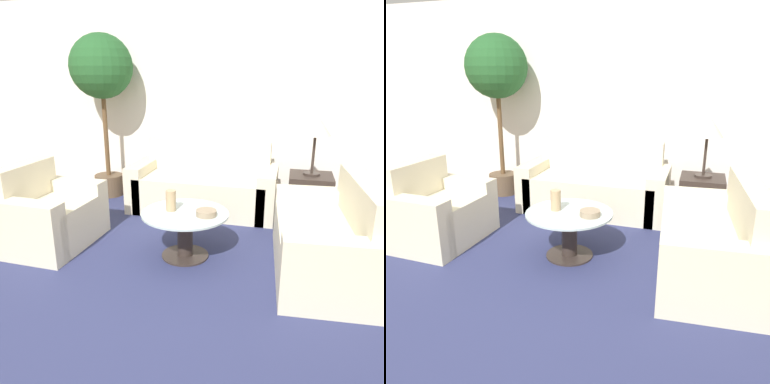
% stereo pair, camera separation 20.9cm
% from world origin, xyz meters
% --- Properties ---
extents(ground_plane, '(14.00, 14.00, 0.00)m').
position_xyz_m(ground_plane, '(0.00, 0.00, 0.00)').
color(ground_plane, brown).
extents(wall_back, '(10.00, 0.06, 2.60)m').
position_xyz_m(wall_back, '(0.00, 2.77, 1.30)').
color(wall_back, white).
rests_on(wall_back, ground_plane).
extents(rug, '(3.67, 3.48, 0.01)m').
position_xyz_m(rug, '(0.14, 0.82, 0.00)').
color(rug, navy).
rests_on(rug, ground_plane).
extents(sofa_main, '(1.75, 0.79, 0.83)m').
position_xyz_m(sofa_main, '(0.01, 2.14, 0.28)').
color(sofa_main, beige).
rests_on(sofa_main, ground_plane).
extents(armchair, '(0.75, 0.97, 0.80)m').
position_xyz_m(armchair, '(-1.26, 0.76, 0.28)').
color(armchair, beige).
rests_on(armchair, ground_plane).
extents(loveseat, '(0.85, 1.45, 0.82)m').
position_xyz_m(loveseat, '(1.39, 0.85, 0.28)').
color(loveseat, beige).
rests_on(loveseat, ground_plane).
extents(coffee_table, '(0.79, 0.79, 0.44)m').
position_xyz_m(coffee_table, '(0.14, 0.82, 0.28)').
color(coffee_table, '#332823').
rests_on(coffee_table, ground_plane).
extents(side_table, '(0.47, 0.47, 0.56)m').
position_xyz_m(side_table, '(1.25, 2.00, 0.28)').
color(side_table, '#332823').
rests_on(side_table, ground_plane).
extents(table_lamp, '(0.32, 0.32, 0.67)m').
position_xyz_m(table_lamp, '(1.25, 2.00, 1.08)').
color(table_lamp, '#332823').
rests_on(table_lamp, side_table).
extents(potted_plant, '(0.81, 0.81, 2.12)m').
position_xyz_m(potted_plant, '(-1.40, 2.35, 1.59)').
color(potted_plant, brown).
rests_on(potted_plant, ground_plane).
extents(vase, '(0.09, 0.09, 0.19)m').
position_xyz_m(vase, '(-0.00, 0.84, 0.53)').
color(vase, tan).
rests_on(vase, coffee_table).
extents(bowl, '(0.18, 0.18, 0.05)m').
position_xyz_m(bowl, '(0.34, 0.79, 0.46)').
color(bowl, gray).
rests_on(bowl, coffee_table).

